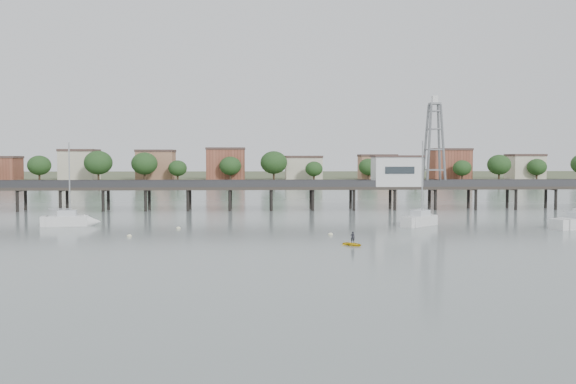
# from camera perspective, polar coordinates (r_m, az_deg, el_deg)

# --- Properties ---
(ground_plane) EXTENTS (500.00, 500.00, 0.00)m
(ground_plane) POSITION_cam_1_polar(r_m,az_deg,el_deg) (49.61, -3.95, -7.18)
(ground_plane) COLOR slate
(ground_plane) RESTS_ON ground
(pier) EXTENTS (150.00, 5.00, 5.50)m
(pier) POSITION_cam_1_polar(r_m,az_deg,el_deg) (108.94, -3.34, 0.38)
(pier) COLOR #2D2823
(pier) RESTS_ON ground
(pier_building) EXTENTS (8.40, 5.40, 5.30)m
(pier_building) POSITION_cam_1_polar(r_m,az_deg,el_deg) (111.46, 9.62, 1.88)
(pier_building) COLOR silver
(pier_building) RESTS_ON ground
(lattice_tower) EXTENTS (3.20, 3.20, 15.50)m
(lattice_tower) POSITION_cam_1_polar(r_m,az_deg,el_deg) (113.04, 12.87, 4.11)
(lattice_tower) COLOR slate
(lattice_tower) RESTS_ON ground
(sailboat_b) EXTENTS (7.02, 2.99, 11.38)m
(sailboat_b) POSITION_cam_1_polar(r_m,az_deg,el_deg) (88.13, -18.41, -2.44)
(sailboat_b) COLOR silver
(sailboat_b) RESTS_ON ground
(sailboat_c) EXTENTS (6.48, 6.22, 11.62)m
(sailboat_c) POSITION_cam_1_polar(r_m,az_deg,el_deg) (86.41, 12.03, -2.45)
(sailboat_c) COLOR silver
(sailboat_c) RESTS_ON ground
(yellow_dinghy) EXTENTS (1.60, 1.41, 2.33)m
(yellow_dinghy) POSITION_cam_1_polar(r_m,az_deg,el_deg) (65.17, 5.77, -4.75)
(yellow_dinghy) COLOR yellow
(yellow_dinghy) RESTS_ON ground
(dinghy_occupant) EXTENTS (0.52, 1.19, 0.28)m
(dinghy_occupant) POSITION_cam_1_polar(r_m,az_deg,el_deg) (65.17, 5.77, -4.75)
(dinghy_occupant) COLOR black
(dinghy_occupant) RESTS_ON ground
(mooring_buoys) EXTENTS (75.34, 14.88, 0.39)m
(mooring_buoys) POSITION_cam_1_polar(r_m,az_deg,el_deg) (77.84, -1.11, -3.41)
(mooring_buoys) COLOR #F1EEBB
(mooring_buoys) RESTS_ON ground
(far_shore) EXTENTS (500.00, 170.00, 10.40)m
(far_shore) POSITION_cam_1_polar(r_m,az_deg,el_deg) (288.50, -2.95, 1.44)
(far_shore) COLOR #475133
(far_shore) RESTS_ON ground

